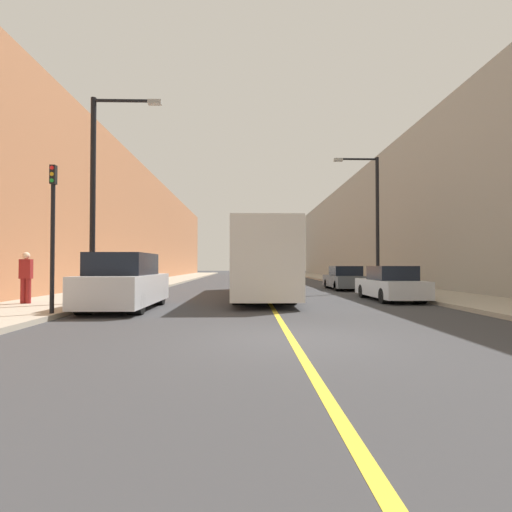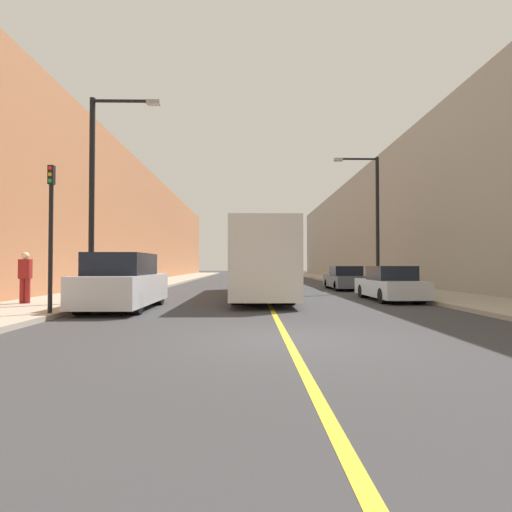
{
  "view_description": "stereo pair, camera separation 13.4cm",
  "coord_description": "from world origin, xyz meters",
  "px_view_note": "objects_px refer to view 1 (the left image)",
  "views": [
    {
      "loc": [
        -0.92,
        -8.24,
        1.52
      ],
      "look_at": [
        -0.35,
        15.98,
        2.08
      ],
      "focal_mm": 28.0,
      "sensor_mm": 36.0,
      "label": 1
    },
    {
      "loc": [
        -0.79,
        -8.24,
        1.52
      ],
      "look_at": [
        -0.35,
        15.98,
        2.08
      ],
      "focal_mm": 28.0,
      "sensor_mm": 36.0,
      "label": 2
    }
  ],
  "objects_px": {
    "traffic_light": "(53,232)",
    "car_right_mid": "(345,279)",
    "parked_suv_left": "(125,284)",
    "bus": "(261,261)",
    "car_right_near": "(390,285)",
    "pedestrian": "(26,277)",
    "street_lamp_left": "(99,185)",
    "street_lamp_right": "(374,214)"
  },
  "relations": [
    {
      "from": "bus",
      "to": "pedestrian",
      "type": "height_order",
      "value": "bus"
    },
    {
      "from": "pedestrian",
      "to": "traffic_light",
      "type": "bearing_deg",
      "value": -51.59
    },
    {
      "from": "bus",
      "to": "pedestrian",
      "type": "bearing_deg",
      "value": -150.96
    },
    {
      "from": "car_right_mid",
      "to": "pedestrian",
      "type": "height_order",
      "value": "pedestrian"
    },
    {
      "from": "bus",
      "to": "car_right_mid",
      "type": "relative_size",
      "value": 2.76
    },
    {
      "from": "bus",
      "to": "car_right_mid",
      "type": "xyz_separation_m",
      "value": [
        5.39,
        5.26,
        -1.07
      ]
    },
    {
      "from": "traffic_light",
      "to": "bus",
      "type": "bearing_deg",
      "value": 51.3
    },
    {
      "from": "traffic_light",
      "to": "car_right_near",
      "type": "bearing_deg",
      "value": 25.13
    },
    {
      "from": "car_right_mid",
      "to": "street_lamp_right",
      "type": "relative_size",
      "value": 0.6
    },
    {
      "from": "street_lamp_left",
      "to": "pedestrian",
      "type": "height_order",
      "value": "street_lamp_left"
    },
    {
      "from": "parked_suv_left",
      "to": "street_lamp_left",
      "type": "distance_m",
      "value": 3.9
    },
    {
      "from": "street_lamp_left",
      "to": "street_lamp_right",
      "type": "height_order",
      "value": "street_lamp_right"
    },
    {
      "from": "street_lamp_right",
      "to": "pedestrian",
      "type": "distance_m",
      "value": 17.57
    },
    {
      "from": "parked_suv_left",
      "to": "pedestrian",
      "type": "distance_m",
      "value": 3.84
    },
    {
      "from": "car_right_near",
      "to": "street_lamp_left",
      "type": "xyz_separation_m",
      "value": [
        -11.62,
        -2.31,
        3.79
      ]
    },
    {
      "from": "parked_suv_left",
      "to": "car_right_mid",
      "type": "distance_m",
      "value": 14.9
    },
    {
      "from": "car_right_mid",
      "to": "street_lamp_right",
      "type": "distance_m",
      "value": 4.44
    },
    {
      "from": "street_lamp_right",
      "to": "pedestrian",
      "type": "height_order",
      "value": "street_lamp_right"
    },
    {
      "from": "car_right_near",
      "to": "pedestrian",
      "type": "height_order",
      "value": "pedestrian"
    },
    {
      "from": "car_right_near",
      "to": "pedestrian",
      "type": "xyz_separation_m",
      "value": [
        -14.13,
        -2.5,
        0.43
      ]
    },
    {
      "from": "bus",
      "to": "street_lamp_left",
      "type": "height_order",
      "value": "street_lamp_left"
    },
    {
      "from": "car_right_near",
      "to": "street_lamp_left",
      "type": "height_order",
      "value": "street_lamp_left"
    },
    {
      "from": "parked_suv_left",
      "to": "street_lamp_left",
      "type": "bearing_deg",
      "value": 142.86
    },
    {
      "from": "traffic_light",
      "to": "car_right_mid",
      "type": "bearing_deg",
      "value": 48.29
    },
    {
      "from": "street_lamp_right",
      "to": "traffic_light",
      "type": "bearing_deg",
      "value": -139.15
    },
    {
      "from": "car_right_near",
      "to": "street_lamp_right",
      "type": "relative_size",
      "value": 0.61
    },
    {
      "from": "bus",
      "to": "street_lamp_right",
      "type": "xyz_separation_m",
      "value": [
        6.6,
        3.31,
        2.74
      ]
    },
    {
      "from": "car_right_near",
      "to": "car_right_mid",
      "type": "distance_m",
      "value": 7.55
    },
    {
      "from": "car_right_near",
      "to": "traffic_light",
      "type": "xyz_separation_m",
      "value": [
        -11.75,
        -5.51,
        1.79
      ]
    },
    {
      "from": "parked_suv_left",
      "to": "traffic_light",
      "type": "relative_size",
      "value": 1.16
    },
    {
      "from": "car_right_near",
      "to": "car_right_mid",
      "type": "bearing_deg",
      "value": 90.84
    },
    {
      "from": "car_right_mid",
      "to": "street_lamp_right",
      "type": "height_order",
      "value": "street_lamp_right"
    },
    {
      "from": "bus",
      "to": "parked_suv_left",
      "type": "distance_m",
      "value": 7.43
    },
    {
      "from": "bus",
      "to": "traffic_light",
      "type": "relative_size",
      "value": 2.95
    },
    {
      "from": "parked_suv_left",
      "to": "pedestrian",
      "type": "relative_size",
      "value": 2.67
    },
    {
      "from": "car_right_near",
      "to": "traffic_light",
      "type": "distance_m",
      "value": 13.1
    },
    {
      "from": "car_right_mid",
      "to": "traffic_light",
      "type": "relative_size",
      "value": 1.07
    },
    {
      "from": "bus",
      "to": "car_right_near",
      "type": "xyz_separation_m",
      "value": [
        5.5,
        -2.29,
        -1.06
      ]
    },
    {
      "from": "car_right_near",
      "to": "pedestrian",
      "type": "relative_size",
      "value": 2.5
    },
    {
      "from": "car_right_mid",
      "to": "street_lamp_left",
      "type": "distance_m",
      "value": 15.63
    },
    {
      "from": "bus",
      "to": "street_lamp_left",
      "type": "bearing_deg",
      "value": -143.1
    },
    {
      "from": "street_lamp_right",
      "to": "traffic_light",
      "type": "distance_m",
      "value": 17.1
    }
  ]
}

